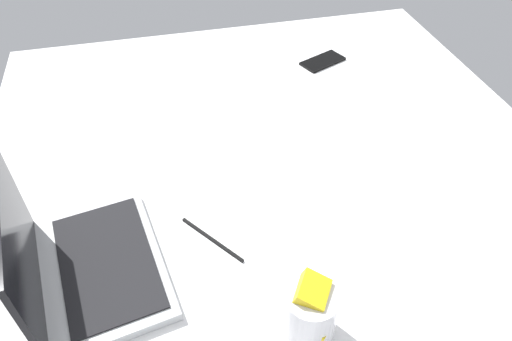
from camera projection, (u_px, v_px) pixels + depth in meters
The scene contains 5 objects.
bed_mattress at pixel (294, 240), 108.78cm from camera, with size 180.00×140.00×18.00cm, color white.
laptop at pixel (79, 262), 87.90cm from camera, with size 36.46×28.32×23.00cm.
snack_cup at pixel (311, 313), 78.54cm from camera, with size 9.47×9.36×13.45cm.
cell_phone at pixel (323, 61), 149.52cm from camera, with size 6.80×14.00×0.80cm, color black.
charger_cable at pixel (212, 239), 97.04cm from camera, with size 17.00×0.60×0.60cm, color black.
Camera 1 is at (-64.84, 24.93, 94.68)cm, focal length 33.19 mm.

